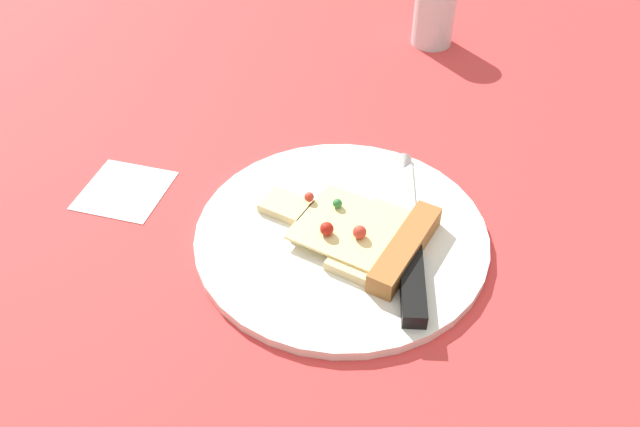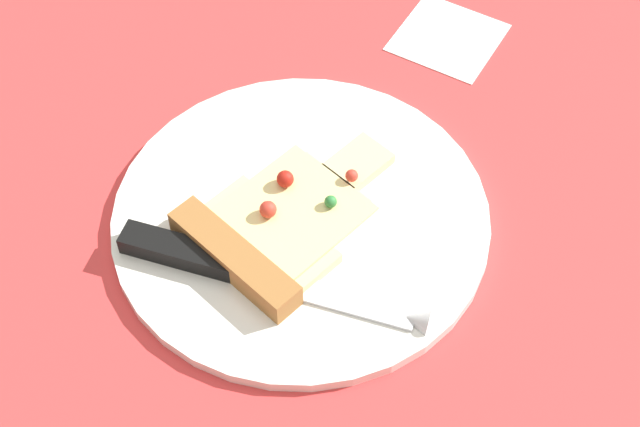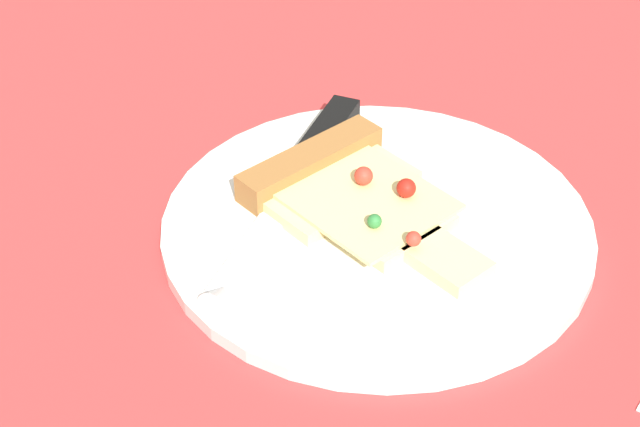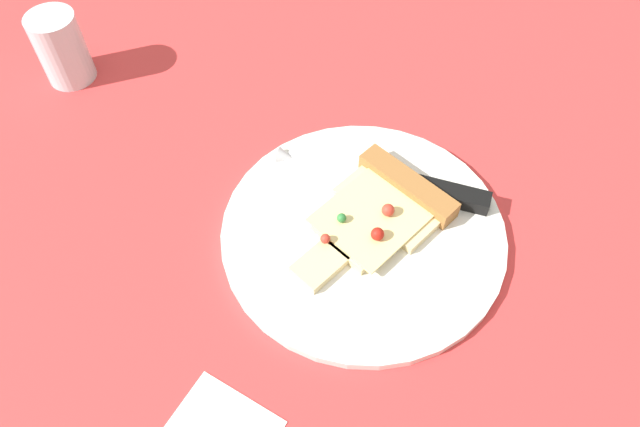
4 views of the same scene
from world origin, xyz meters
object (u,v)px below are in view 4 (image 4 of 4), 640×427
Objects in this scene: pizza_slice at (380,211)px; drinking_glass at (61,48)px; plate at (363,232)px; knife at (402,184)px.

drinking_glass is (0.31, 44.83, 2.68)cm from pizza_slice.
knife is (7.08, -0.93, 1.12)cm from plate.
knife reaches higher than plate.
drinking_glass is at bearing 13.91° from pizza_slice.
pizza_slice is (2.49, -0.66, 1.32)cm from plate.
knife is at bearing -84.58° from drinking_glass.
plate is 2.90cm from pizza_slice.
knife is (4.59, -0.27, -0.20)cm from pizza_slice.
drinking_glass is at bearing 86.36° from plate.
knife is at bearing -7.47° from plate.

